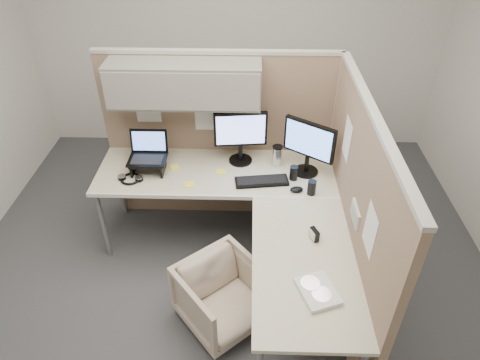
{
  "coord_description": "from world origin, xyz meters",
  "views": [
    {
      "loc": [
        0.18,
        -2.38,
        2.8
      ],
      "look_at": [
        0.1,
        0.25,
        0.85
      ],
      "focal_mm": 32.0,
      "sensor_mm": 36.0,
      "label": 1
    }
  ],
  "objects_px": {
    "monitor_left": "(240,133)",
    "keyboard": "(262,181)",
    "office_chair": "(223,294)",
    "desk": "(243,207)"
  },
  "relations": [
    {
      "from": "desk",
      "to": "monitor_left",
      "type": "relative_size",
      "value": 4.29
    },
    {
      "from": "office_chair",
      "to": "monitor_left",
      "type": "relative_size",
      "value": 1.23
    },
    {
      "from": "office_chair",
      "to": "desk",
      "type": "bearing_deg",
      "value": 35.73
    },
    {
      "from": "office_chair",
      "to": "monitor_left",
      "type": "distance_m",
      "value": 1.29
    },
    {
      "from": "desk",
      "to": "monitor_left",
      "type": "height_order",
      "value": "monitor_left"
    },
    {
      "from": "monitor_left",
      "to": "keyboard",
      "type": "xyz_separation_m",
      "value": [
        0.18,
        -0.3,
        -0.26
      ]
    },
    {
      "from": "desk",
      "to": "keyboard",
      "type": "height_order",
      "value": "keyboard"
    },
    {
      "from": "desk",
      "to": "monitor_left",
      "type": "distance_m",
      "value": 0.65
    },
    {
      "from": "desk",
      "to": "keyboard",
      "type": "relative_size",
      "value": 4.69
    },
    {
      "from": "monitor_left",
      "to": "keyboard",
      "type": "relative_size",
      "value": 1.09
    }
  ]
}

